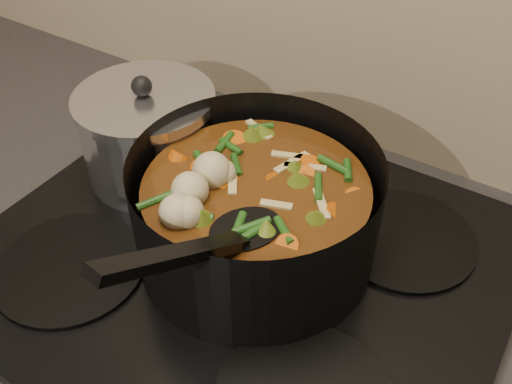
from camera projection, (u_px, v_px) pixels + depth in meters
The scene contains 3 objects.
stovetop at pixel (241, 259), 0.71m from camera, with size 0.62×0.54×0.03m.
stockpot at pixel (256, 213), 0.66m from camera, with size 0.36×0.43×0.21m.
saucepan at pixel (149, 135), 0.78m from camera, with size 0.19×0.19×0.15m.
Camera 1 is at (0.27, 1.54, 1.45)m, focal length 40.00 mm.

